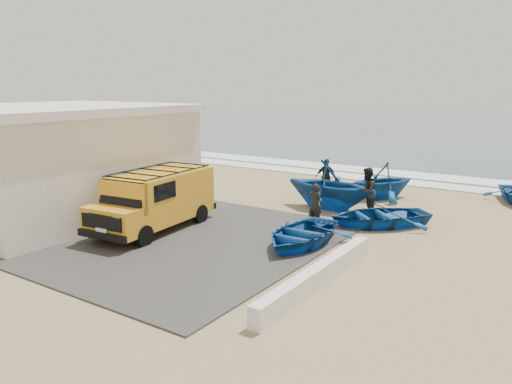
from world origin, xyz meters
The scene contains 15 objects.
ground centered at (0.00, 0.00, 0.00)m, with size 160.00×160.00×0.00m, color #9D845B.
slab centered at (-2.00, -2.00, 0.03)m, with size 12.00×10.00×0.05m, color #403D3B.
ocean centered at (0.00, 56.00, 0.00)m, with size 180.00×88.00×0.01m, color #385166.
surf_line centered at (0.00, 12.00, 0.03)m, with size 180.00×1.60×0.06m, color white.
surf_wash centered at (0.00, 14.50, 0.02)m, with size 180.00×2.20×0.04m, color white.
building centered at (-7.50, -2.00, 2.16)m, with size 8.40×9.40×4.30m.
parapet centered at (5.00, -3.00, 0.28)m, with size 0.35×6.00×0.55m, color silver.
van centered at (-2.17, -1.62, 1.15)m, with size 2.42×5.17×2.15m.
boat_near_left centered at (3.01, -0.31, 0.38)m, with size 2.62×3.67×0.76m, color #124B94.
boat_near_right centered at (4.29, 3.27, 0.39)m, with size 2.66×3.72×0.77m, color #124B94.
boat_mid_left centered at (1.65, 4.61, 1.04)m, with size 3.41×3.95×2.08m, color #124B94.
boat_far_left centered at (2.80, 7.68, 0.84)m, with size 2.74×3.17×1.67m, color #124B94.
fisherman_front centered at (2.29, 2.06, 0.79)m, with size 0.58×0.38×1.58m, color black.
fisherman_middle centered at (3.27, 4.62, 0.95)m, with size 0.92×0.72×1.90m, color black.
fisherman_back centered at (0.28, 7.05, 0.85)m, with size 0.99×0.41×1.70m, color black.
Camera 1 is at (10.41, -13.98, 5.11)m, focal length 35.00 mm.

